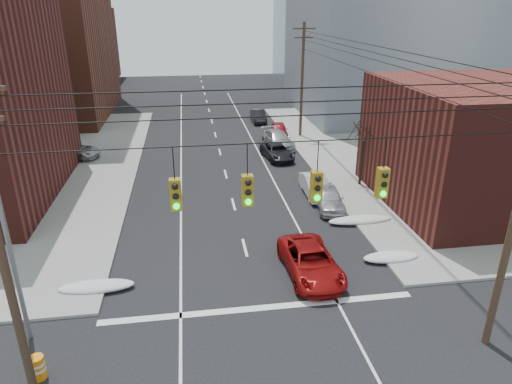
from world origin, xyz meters
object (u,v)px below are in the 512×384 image
object	(u,v)px
parked_car_a	(329,198)
lot_car_b	(73,150)
parked_car_c	(277,152)
construction_barrel	(38,367)
parked_car_b	(315,186)
parked_car_d	(278,139)
red_pickup	(311,262)
lot_car_a	(18,177)
lot_car_c	(4,171)
parked_car_f	(258,116)
parked_car_e	(279,130)

from	to	relation	value
parked_car_a	lot_car_b	world-z (taller)	lot_car_b
parked_car_c	construction_barrel	xyz separation A→B (m)	(-13.30, -23.61, -0.15)
parked_car_b	lot_car_b	bearing A→B (deg)	150.24
parked_car_d	lot_car_b	bearing A→B (deg)	176.36
lot_car_b	parked_car_a	bearing A→B (deg)	-102.84
red_pickup	lot_car_a	size ratio (longest dim) A/B	1.28
lot_car_b	parked_car_d	bearing A→B (deg)	-64.41
parked_car_a	lot_car_a	world-z (taller)	lot_car_a
red_pickup	lot_car_c	bearing A→B (deg)	138.06
parked_car_d	parked_car_a	bearing A→B (deg)	-94.53
parked_car_c	lot_car_b	xyz separation A→B (m)	(-17.48, 2.44, 0.18)
lot_car_a	construction_barrel	distance (m)	20.86
parked_car_d	parked_car_f	bearing A→B (deg)	84.79
parked_car_e	lot_car_a	xyz separation A→B (m)	(-21.65, -11.09, 0.14)
red_pickup	parked_car_b	bearing A→B (deg)	70.79
lot_car_a	construction_barrel	bearing A→B (deg)	-159.89
lot_car_c	parked_car_f	bearing A→B (deg)	-29.57
parked_car_e	construction_barrel	distance (m)	34.23
parked_car_a	parked_car_e	distance (m)	18.04
parked_car_e	parked_car_f	world-z (taller)	parked_car_e
parked_car_c	parked_car_d	xyz separation A→B (m)	(0.75, 3.47, 0.12)
parked_car_a	lot_car_b	size ratio (longest dim) A/B	0.88
parked_car_c	parked_car_e	bearing A→B (deg)	70.32
lot_car_b	lot_car_c	world-z (taller)	lot_car_b
parked_car_c	parked_car_d	world-z (taller)	parked_car_d
parked_car_f	parked_car_e	bearing A→B (deg)	-79.37
lot_car_b	lot_car_a	bearing A→B (deg)	-179.74
parked_car_c	lot_car_c	size ratio (longest dim) A/B	1.06
parked_car_c	lot_car_c	xyz separation A→B (m)	(-21.52, -2.29, 0.14)
parked_car_b	parked_car_a	bearing A→B (deg)	-82.25
lot_car_b	construction_barrel	xyz separation A→B (m)	(4.18, -26.05, -0.33)
parked_car_d	lot_car_a	xyz separation A→B (m)	(-20.80, -7.35, 0.07)
parked_car_e	red_pickup	bearing A→B (deg)	-91.15
parked_car_b	lot_car_a	bearing A→B (deg)	168.43
construction_barrel	red_pickup	bearing A→B (deg)	24.45
parked_car_e	construction_barrel	xyz separation A→B (m)	(-14.90, -30.82, -0.21)
parked_car_c	parked_car_d	distance (m)	3.56
lot_car_a	lot_car_c	world-z (taller)	lot_car_a
parked_car_c	parked_car_f	size ratio (longest dim) A/B	1.09
parked_car_a	lot_car_b	bearing A→B (deg)	150.90
parked_car_e	lot_car_c	bearing A→B (deg)	-150.99
red_pickup	construction_barrel	distance (m)	12.50
red_pickup	lot_car_a	world-z (taller)	lot_car_a
parked_car_b	lot_car_a	distance (m)	21.62
parked_car_e	lot_car_b	xyz separation A→B (m)	(-19.08, -4.77, 0.12)
lot_car_a	parked_car_c	bearing A→B (deg)	-77.82
parked_car_a	lot_car_a	bearing A→B (deg)	168.09
parked_car_e	lot_car_a	bearing A→B (deg)	-146.21
parked_car_e	lot_car_a	size ratio (longest dim) A/B	0.99
red_pickup	lot_car_c	xyz separation A→B (m)	(-19.59, 16.15, 0.05)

